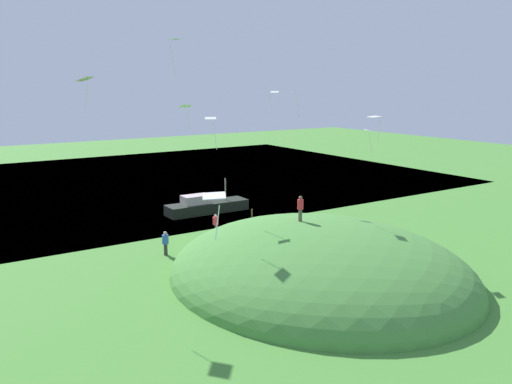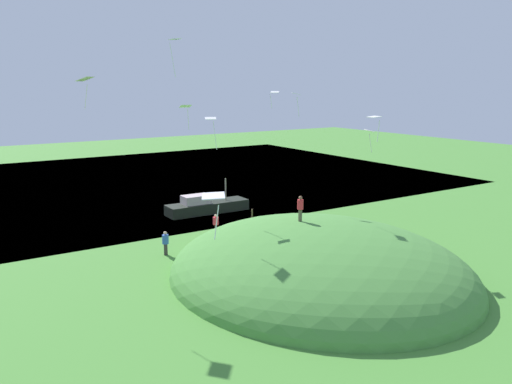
# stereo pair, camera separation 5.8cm
# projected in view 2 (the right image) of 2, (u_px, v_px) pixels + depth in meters

# --- Properties ---
(ground_plane) EXTENTS (160.00, 160.00, 0.00)m
(ground_plane) POSITION_uv_depth(u_px,v_px,m) (238.00, 245.00, 39.59)
(ground_plane) COLOR #468433
(lake_water) EXTENTS (49.74, 80.00, 0.40)m
(lake_water) POSITION_uv_depth(u_px,v_px,m) (111.00, 185.00, 64.08)
(lake_water) COLOR #375277
(lake_water) RESTS_ON ground_plane
(grass_hill) EXTENTS (20.25, 18.14, 6.56)m
(grass_hill) POSITION_uv_depth(u_px,v_px,m) (319.00, 276.00, 33.11)
(grass_hill) COLOR #48863A
(grass_hill) RESTS_ON ground_plane
(boat_on_lake) EXTENTS (2.29, 7.85, 3.06)m
(boat_on_lake) POSITION_uv_depth(u_px,v_px,m) (206.00, 206.00, 49.36)
(boat_on_lake) COLOR black
(boat_on_lake) RESTS_ON lake_water
(person_watching_kites) EXTENTS (0.41, 0.41, 1.63)m
(person_watching_kites) POSITION_uv_depth(u_px,v_px,m) (300.00, 205.00, 33.40)
(person_watching_kites) COLOR #53543C
(person_watching_kites) RESTS_ON grass_hill
(person_with_child) EXTENTS (0.62, 0.62, 1.62)m
(person_with_child) POSITION_uv_depth(u_px,v_px,m) (216.00, 222.00, 42.24)
(person_with_child) COLOR brown
(person_with_child) RESTS_ON ground_plane
(person_walking_path) EXTENTS (0.61, 0.61, 1.71)m
(person_walking_path) POSITION_uv_depth(u_px,v_px,m) (165.00, 240.00, 37.01)
(person_walking_path) COLOR #3C3234
(person_walking_path) RESTS_ON ground_plane
(kite_0) EXTENTS (1.01, 0.92, 1.60)m
(kite_0) POSITION_uv_depth(u_px,v_px,m) (370.00, 132.00, 36.21)
(kite_0) COLOR silver
(kite_2) EXTENTS (1.06, 0.98, 1.74)m
(kite_2) POSITION_uv_depth(u_px,v_px,m) (296.00, 95.00, 37.20)
(kite_2) COLOR white
(kite_3) EXTENTS (0.88, 0.69, 1.46)m
(kite_3) POSITION_uv_depth(u_px,v_px,m) (374.00, 118.00, 29.77)
(kite_3) COLOR white
(kite_4) EXTENTS (0.77, 0.87, 2.16)m
(kite_4) POSITION_uv_depth(u_px,v_px,m) (211.00, 122.00, 34.69)
(kite_4) COLOR white
(kite_5) EXTENTS (0.54, 0.74, 1.56)m
(kite_5) POSITION_uv_depth(u_px,v_px,m) (186.00, 108.00, 32.52)
(kite_5) COLOR white
(kite_6) EXTENTS (1.38, 1.24, 1.56)m
(kite_6) POSITION_uv_depth(u_px,v_px,m) (214.00, 197.00, 18.42)
(kite_6) COLOR white
(kite_7) EXTENTS (0.76, 0.76, 1.34)m
(kite_7) POSITION_uv_depth(u_px,v_px,m) (274.00, 93.00, 40.44)
(kite_7) COLOR white
(kite_8) EXTENTS (1.35, 1.29, 1.89)m
(kite_8) POSITION_uv_depth(u_px,v_px,m) (85.00, 80.00, 30.73)
(kite_8) COLOR white
(kite_9) EXTENTS (0.83, 0.62, 2.09)m
(kite_9) POSITION_uv_depth(u_px,v_px,m) (174.00, 42.00, 29.02)
(kite_9) COLOR white
(mooring_post) EXTENTS (0.14, 0.14, 1.05)m
(mooring_post) POSITION_uv_depth(u_px,v_px,m) (252.00, 215.00, 46.39)
(mooring_post) COLOR brown
(mooring_post) RESTS_ON ground_plane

